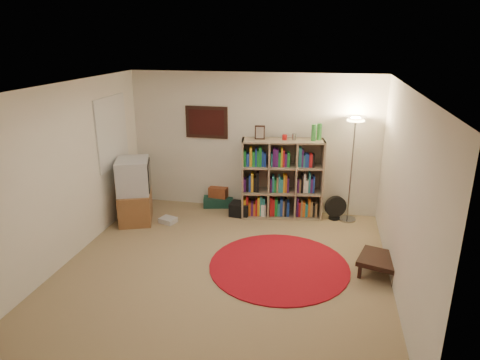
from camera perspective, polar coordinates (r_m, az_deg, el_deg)
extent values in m
cube|color=#8D7553|center=(6.16, -2.07, -11.56)|extent=(4.50, 4.50, 0.02)
cube|color=white|center=(5.35, -2.39, 12.44)|extent=(4.50, 4.50, 0.02)
cube|color=silver|center=(7.75, 1.73, 4.97)|extent=(4.50, 0.02, 2.50)
cube|color=silver|center=(3.67, -10.74, -11.85)|extent=(4.50, 0.02, 2.50)
cube|color=silver|center=(6.52, -21.90, 0.92)|extent=(0.02, 4.50, 2.50)
cube|color=silver|center=(5.57, 21.02, -1.91)|extent=(0.02, 4.50, 2.50)
cube|color=black|center=(7.83, -4.47, 7.69)|extent=(0.78, 0.04, 0.58)
cube|color=#390E0B|center=(7.82, -4.51, 7.66)|extent=(0.66, 0.01, 0.46)
cube|color=white|center=(7.51, -16.71, 6.09)|extent=(0.03, 1.00, 1.20)
cube|color=beige|center=(7.66, 15.49, 3.73)|extent=(0.08, 0.01, 0.12)
cube|color=#8A765C|center=(7.78, 5.46, -4.68)|extent=(1.45, 0.61, 0.03)
cube|color=#8A765C|center=(7.34, 5.79, 5.23)|extent=(1.45, 0.61, 0.03)
cube|color=#8A765C|center=(7.53, 0.38, 0.22)|extent=(0.09, 0.40, 1.41)
cube|color=#8A765C|center=(7.60, 10.81, 0.05)|extent=(0.09, 0.40, 1.41)
cube|color=#8A765C|center=(7.71, 5.56, 0.58)|extent=(1.39, 0.23, 1.41)
cube|color=#8A765C|center=(7.52, 3.84, 0.16)|extent=(0.09, 0.38, 1.35)
cube|color=#8A765C|center=(7.55, 7.40, 0.10)|extent=(0.09, 0.38, 1.35)
cube|color=#8A765C|center=(7.61, 5.57, -1.54)|extent=(1.39, 0.58, 0.03)
cube|color=#8A765C|center=(7.46, 5.68, 1.84)|extent=(1.39, 0.58, 0.03)
cube|color=gold|center=(7.67, 0.63, -3.54)|extent=(0.07, 0.17, 0.30)
cube|color=#AB181D|center=(7.66, 0.97, -3.36)|extent=(0.06, 0.16, 0.36)
cube|color=#C35C18|center=(7.68, 1.30, -3.76)|extent=(0.06, 0.17, 0.24)
cube|color=#461861|center=(7.68, 1.63, -3.77)|extent=(0.06, 0.16, 0.24)
cube|color=#C35C18|center=(7.68, 1.92, -3.84)|extent=(0.06, 0.16, 0.22)
cube|color=#AB181D|center=(7.66, 2.19, -3.59)|extent=(0.06, 0.16, 0.30)
cube|color=gold|center=(7.65, 2.49, -3.42)|extent=(0.06, 0.16, 0.35)
cube|color=teal|center=(7.65, 2.82, -3.39)|extent=(0.07, 0.17, 0.36)
cube|color=teal|center=(7.66, 3.16, -3.50)|extent=(0.07, 0.17, 0.33)
cube|color=#461861|center=(7.52, 0.65, -0.62)|extent=(0.07, 0.17, 0.23)
cube|color=black|center=(7.51, 1.01, -0.54)|extent=(0.06, 0.16, 0.25)
cube|color=navy|center=(7.51, 1.32, -0.39)|extent=(0.06, 0.16, 0.29)
cube|color=gold|center=(7.50, 1.64, -0.24)|extent=(0.06, 0.16, 0.34)
cube|color=black|center=(7.51, 1.99, -0.52)|extent=(0.07, 0.17, 0.26)
cube|color=black|center=(7.50, 2.37, -0.20)|extent=(0.07, 0.17, 0.35)
cube|color=#187A2D|center=(7.37, 0.67, 2.91)|extent=(0.07, 0.17, 0.28)
cube|color=navy|center=(7.38, 1.07, 2.72)|extent=(0.07, 0.17, 0.23)
cube|color=gold|center=(7.36, 1.46, 3.15)|extent=(0.07, 0.17, 0.35)
cube|color=#187A2D|center=(7.37, 1.83, 2.84)|extent=(0.07, 0.17, 0.27)
cube|color=navy|center=(7.36, 2.15, 3.03)|extent=(0.05, 0.16, 0.32)
cube|color=#187A2D|center=(7.37, 2.39, 2.92)|extent=(0.05, 0.16, 0.29)
cube|color=#187A2D|center=(7.36, 2.72, 3.10)|extent=(0.07, 0.17, 0.34)
cube|color=navy|center=(7.37, 3.03, 2.86)|extent=(0.05, 0.16, 0.28)
cube|color=navy|center=(7.38, 3.33, 2.70)|extent=(0.07, 0.17, 0.24)
cube|color=#AB181D|center=(7.66, 4.14, -3.46)|extent=(0.06, 0.17, 0.34)
cube|color=#AB181D|center=(7.66, 4.47, -3.57)|extent=(0.06, 0.16, 0.31)
cube|color=#187A2D|center=(7.67, 4.82, -3.55)|extent=(0.07, 0.17, 0.32)
cube|color=teal|center=(7.68, 5.16, -3.83)|extent=(0.06, 0.16, 0.24)
cube|color=navy|center=(7.67, 5.52, -3.55)|extent=(0.07, 0.17, 0.32)
cube|color=olive|center=(7.68, 5.81, -3.68)|extent=(0.05, 0.16, 0.29)
cube|color=black|center=(7.67, 6.07, -3.56)|extent=(0.06, 0.16, 0.32)
cube|color=navy|center=(7.69, 6.39, -3.74)|extent=(0.07, 0.17, 0.27)
cube|color=#461861|center=(7.52, 4.17, -0.62)|extent=(0.05, 0.16, 0.24)
cube|color=teal|center=(7.51, 4.44, -0.43)|extent=(0.06, 0.16, 0.29)
cube|color=#187A2D|center=(7.52, 4.72, -0.68)|extent=(0.06, 0.16, 0.23)
cube|color=olive|center=(7.51, 5.00, -0.54)|extent=(0.05, 0.16, 0.27)
cube|color=teal|center=(7.51, 5.24, -0.45)|extent=(0.05, 0.16, 0.29)
cube|color=teal|center=(7.52, 5.55, -0.65)|extent=(0.07, 0.17, 0.24)
cube|color=gold|center=(7.51, 5.89, -0.37)|extent=(0.05, 0.16, 0.32)
cube|color=#C35C18|center=(7.51, 6.15, -0.40)|extent=(0.06, 0.16, 0.31)
cube|color=#461861|center=(7.53, 6.40, -0.60)|extent=(0.05, 0.16, 0.26)
cube|color=teal|center=(7.38, 4.24, 2.71)|extent=(0.05, 0.16, 0.24)
cube|color=#461861|center=(7.37, 4.55, 3.04)|extent=(0.07, 0.17, 0.33)
cube|color=#461861|center=(7.37, 4.92, 2.98)|extent=(0.07, 0.17, 0.32)
cube|color=#187A2D|center=(7.38, 5.28, 2.77)|extent=(0.06, 0.16, 0.26)
cube|color=gold|center=(7.37, 5.58, 3.05)|extent=(0.05, 0.16, 0.34)
cube|color=#AB181D|center=(7.38, 5.83, 2.91)|extent=(0.06, 0.16, 0.30)
cube|color=#461861|center=(7.39, 6.11, 2.68)|extent=(0.06, 0.16, 0.24)
cube|color=#187A2D|center=(7.39, 6.46, 2.74)|extent=(0.07, 0.17, 0.26)
cube|color=#461861|center=(7.68, 7.63, -3.51)|extent=(0.06, 0.16, 0.34)
cube|color=#AB181D|center=(7.70, 7.91, -3.78)|extent=(0.06, 0.16, 0.27)
cube|color=olive|center=(7.70, 8.17, -3.65)|extent=(0.05, 0.16, 0.30)
cube|color=#C35C18|center=(7.71, 8.46, -3.76)|extent=(0.07, 0.17, 0.27)
cube|color=teal|center=(7.72, 8.82, -3.88)|extent=(0.07, 0.17, 0.24)
cube|color=#C35C18|center=(7.71, 9.16, -3.56)|extent=(0.06, 0.16, 0.33)
cube|color=olive|center=(7.72, 9.46, -3.74)|extent=(0.06, 0.16, 0.28)
cube|color=black|center=(7.74, 9.76, -3.95)|extent=(0.06, 0.16, 0.22)
cube|color=olive|center=(7.74, 10.05, -3.82)|extent=(0.06, 0.16, 0.26)
cube|color=#461861|center=(7.54, 7.73, -0.72)|extent=(0.05, 0.16, 0.23)
cube|color=olive|center=(7.55, 7.97, -0.71)|extent=(0.05, 0.16, 0.23)
cube|color=black|center=(7.53, 8.25, -0.39)|extent=(0.06, 0.16, 0.32)
cube|color=silver|center=(7.53, 8.57, -0.31)|extent=(0.06, 0.16, 0.35)
cube|color=silver|center=(7.56, 8.88, -0.73)|extent=(0.07, 0.17, 0.23)
cube|color=teal|center=(7.54, 9.21, -0.27)|extent=(0.06, 0.16, 0.36)
cube|color=#461861|center=(7.56, 9.47, -0.63)|extent=(0.06, 0.16, 0.26)
cube|color=navy|center=(7.56, 9.76, -0.50)|extent=(0.05, 0.16, 0.30)
cube|color=teal|center=(7.39, 7.98, 3.04)|extent=(0.07, 0.17, 0.35)
cube|color=#461861|center=(7.40, 8.31, 2.93)|extent=(0.05, 0.16, 0.32)
cube|color=teal|center=(7.41, 8.53, 2.56)|extent=(0.05, 0.16, 0.22)
cube|color=navy|center=(7.42, 8.77, 2.63)|extent=(0.05, 0.16, 0.24)
cube|color=navy|center=(7.42, 9.03, 2.59)|extent=(0.05, 0.16, 0.23)
cube|color=#AB181D|center=(7.42, 9.36, 2.59)|extent=(0.07, 0.17, 0.24)
cube|color=black|center=(7.43, 9.73, 2.58)|extent=(0.06, 0.16, 0.24)
cube|color=black|center=(7.32, 2.66, 6.36)|extent=(0.17, 0.05, 0.24)
cube|color=gray|center=(7.31, 2.66, 6.33)|extent=(0.13, 0.03, 0.19)
cylinder|color=#9F0E0E|center=(7.33, 5.96, 5.68)|extent=(0.09, 0.09, 0.09)
cylinder|color=gray|center=(7.34, 7.23, 5.73)|extent=(0.08, 0.08, 0.11)
cylinder|color=green|center=(7.31, 9.80, 6.25)|extent=(0.09, 0.09, 0.28)
cylinder|color=green|center=(7.39, 10.52, 6.34)|extent=(0.09, 0.09, 0.28)
cylinder|color=gray|center=(7.81, 14.08, -5.08)|extent=(0.36, 0.36, 0.03)
cylinder|color=gray|center=(7.51, 14.60, 1.01)|extent=(0.03, 0.03, 1.71)
cone|color=gray|center=(7.30, 15.17, 7.63)|extent=(0.43, 0.43, 0.14)
cylinder|color=#FFD88C|center=(7.30, 15.17, 7.67)|extent=(0.35, 0.35, 0.02)
cylinder|color=black|center=(7.80, 12.44, -4.96)|extent=(0.26, 0.26, 0.03)
cylinder|color=black|center=(7.77, 12.48, -4.32)|extent=(0.05, 0.05, 0.16)
cylinder|color=black|center=(7.70, 12.61, -3.46)|extent=(0.38, 0.21, 0.38)
cube|color=brown|center=(7.70, -13.74, -3.39)|extent=(0.76, 0.90, 0.53)
cube|color=#BBBAC0|center=(7.51, -14.07, 0.54)|extent=(0.71, 0.78, 0.58)
cube|color=black|center=(7.49, -12.01, 0.64)|extent=(0.20, 0.52, 0.49)
cube|color=black|center=(7.49, -11.97, 0.64)|extent=(0.18, 0.46, 0.42)
cube|color=#BBBAC0|center=(7.57, -9.57, -5.31)|extent=(0.32, 0.29, 0.09)
cube|color=#13352B|center=(8.20, -2.89, -2.79)|extent=(0.62, 0.47, 0.18)
cube|color=brown|center=(8.13, -2.83, -1.57)|extent=(0.37, 0.29, 0.20)
cube|color=black|center=(7.73, 0.04, -3.90)|extent=(0.38, 0.33, 0.24)
cylinder|color=white|center=(7.66, 3.07, -4.10)|extent=(0.13, 0.13, 0.25)
cylinder|color=maroon|center=(6.18, 5.23, -11.32)|extent=(1.97, 1.97, 0.02)
cube|color=black|center=(6.17, 18.30, -10.06)|extent=(0.69, 0.69, 0.07)
cube|color=black|center=(6.07, 15.68, -11.62)|extent=(0.06, 0.06, 0.20)
cube|color=black|center=(6.01, 19.90, -12.39)|extent=(0.06, 0.06, 0.20)
cube|color=black|center=(6.45, 16.61, -9.78)|extent=(0.06, 0.06, 0.20)
cube|color=black|center=(6.40, 20.55, -10.48)|extent=(0.06, 0.06, 0.20)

